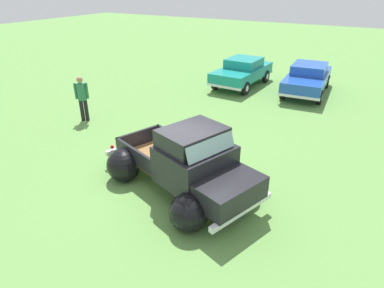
# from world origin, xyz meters

# --- Properties ---
(ground_plane) EXTENTS (80.00, 80.00, 0.00)m
(ground_plane) POSITION_xyz_m (0.00, 0.00, 0.00)
(ground_plane) COLOR #609347
(vintage_pickup_truck) EXTENTS (4.99, 3.82, 1.96)m
(vintage_pickup_truck) POSITION_xyz_m (0.37, -0.13, 0.76)
(vintage_pickup_truck) COLOR black
(vintage_pickup_truck) RESTS_ON ground
(show_car_0) EXTENTS (2.07, 4.32, 1.43)m
(show_car_0) POSITION_xyz_m (-2.24, 9.98, 0.78)
(show_car_0) COLOR black
(show_car_0) RESTS_ON ground
(show_car_1) EXTENTS (2.13, 4.58, 1.43)m
(show_car_1) POSITION_xyz_m (1.06, 10.36, 0.78)
(show_car_1) COLOR black
(show_car_1) RESTS_ON ground
(spectator_0) EXTENTS (0.48, 0.48, 1.81)m
(spectator_0) POSITION_xyz_m (-5.83, 2.17, 1.04)
(spectator_0) COLOR black
(spectator_0) RESTS_ON ground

